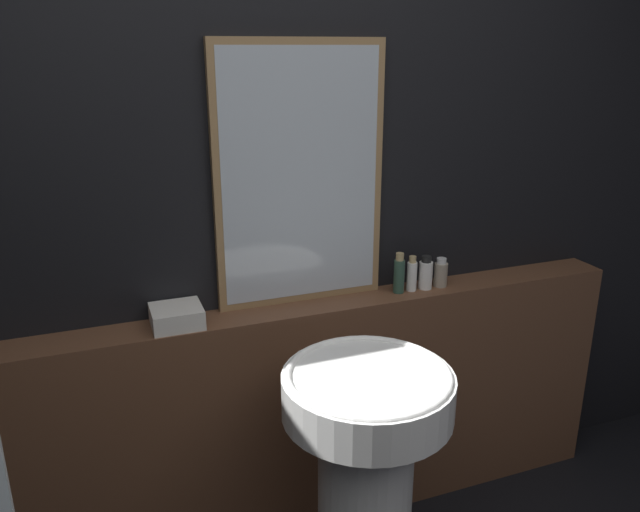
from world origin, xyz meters
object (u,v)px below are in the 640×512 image
Objects in this scene: towel_stack at (177,316)px; conditioner_bottle at (412,275)px; mirror at (300,177)px; shampoo_bottle at (399,274)px; body_wash_bottle at (441,273)px; pedestal_sink at (365,472)px; lotion_bottle at (426,274)px.

conditioner_bottle is (0.88, 0.00, 0.03)m from towel_stack.
conditioner_bottle is at bearing -8.63° from mirror.
mirror reaches higher than conditioner_bottle.
shampoo_bottle reaches higher than body_wash_bottle.
mirror is at bearing 7.87° from towel_stack.
towel_stack is 1.46× the size of body_wash_bottle.
body_wash_bottle is at bearing -6.66° from mirror.
conditioner_bottle is (0.40, 0.48, 0.43)m from pedestal_sink.
conditioner_bottle is 0.13m from body_wash_bottle.
lotion_bottle is at bearing 180.00° from body_wash_bottle.
towel_stack is 0.83m from shampoo_bottle.
conditioner_bottle is (0.42, -0.06, -0.39)m from mirror.
shampoo_bottle is (0.35, 0.48, 0.44)m from pedestal_sink.
body_wash_bottle is (0.18, -0.00, -0.02)m from shampoo_bottle.
mirror is 0.63m from towel_stack.
towel_stack is 1.22× the size of conditioner_bottle.
conditioner_bottle reaches higher than towel_stack.
towel_stack is 1.28× the size of lotion_bottle.
lotion_bottle reaches higher than towel_stack.
conditioner_bottle reaches higher than body_wash_bottle.
lotion_bottle reaches higher than pedestal_sink.
mirror is 5.85× the size of shampoo_bottle.
body_wash_bottle is at bearing -0.00° from lotion_bottle.
shampoo_bottle is 0.06m from conditioner_bottle.
pedestal_sink is 0.79m from towel_stack.
shampoo_bottle is 0.18m from body_wash_bottle.
shampoo_bottle is at bearing -180.00° from conditioner_bottle.
shampoo_bottle is 1.37× the size of body_wash_bottle.
mirror reaches higher than pedestal_sink.
mirror is 8.00× the size of body_wash_bottle.
pedestal_sink is at bearing -45.10° from towel_stack.
mirror is 0.53m from shampoo_bottle.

